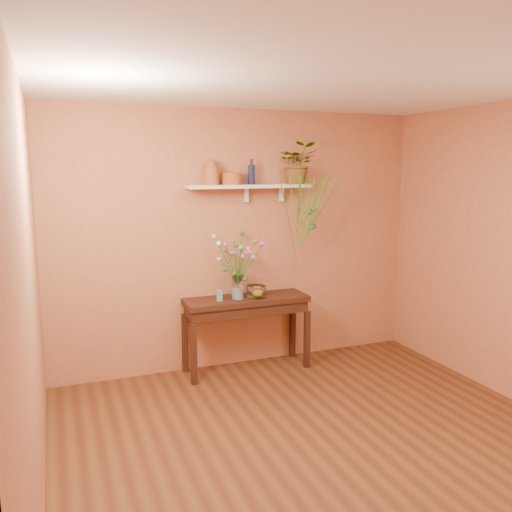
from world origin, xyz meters
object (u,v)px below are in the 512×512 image
Objects in this scene: terracotta_jug at (211,173)px; blue_bottle at (251,174)px; spider_plant at (298,163)px; glass_vase at (238,288)px; bouquet at (238,256)px; sideboard at (246,308)px; glass_bowl at (256,292)px.

terracotta_jug is 0.95× the size of blue_bottle.
terracotta_jug is at bearing 177.64° from spider_plant.
spider_plant is 1.45m from glass_vase.
glass_vase is 0.34m from bouquet.
glass_vase is at bearing -168.41° from sideboard.
glass_vase is 0.48× the size of bouquet.
glass_vase is at bearing -172.42° from spider_plant.
sideboard is 5.09× the size of glass_vase.
blue_bottle is at bearing 34.33° from bouquet.
sideboard is 1.61m from spider_plant.
glass_bowl is (0.20, -0.01, -0.05)m from glass_vase.
glass_vase is (-0.10, -0.02, 0.22)m from sideboard.
glass_bowl is at bearing -17.96° from sideboard.
spider_plant is at bearing 6.90° from sideboard.
glass_bowl is (0.19, -0.00, -0.39)m from bouquet.
bouquet is (-0.10, -0.03, 0.56)m from sideboard.
bouquet is at bearing -145.67° from blue_bottle.
bouquet is 0.43m from glass_bowl.
blue_bottle is 0.60× the size of spider_plant.
glass_vase is at bearing 177.01° from glass_bowl.
glass_vase is (-0.71, -0.09, -1.26)m from spider_plant.
glass_bowl is (0.42, -0.14, -1.22)m from terracotta_jug.
terracotta_jug is at bearing 149.54° from glass_vase.
spider_plant is at bearing 7.58° from glass_vase.
terracotta_jug is 0.47× the size of bouquet.
spider_plant reaches higher than blue_bottle.
bouquet is (-0.19, -0.13, -0.82)m from blue_bottle.
terracotta_jug reaches higher than bouquet.
blue_bottle is at bearing -0.74° from terracotta_jug.
blue_bottle is 0.52m from spider_plant.
glass_bowl is (-0.51, -0.10, -1.32)m from spider_plant.
terracotta_jug reaches higher than glass_vase.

